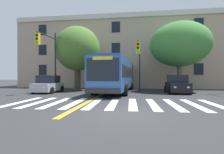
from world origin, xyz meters
The scene contains 12 objects.
ground_plane centered at (0.00, 0.00, 0.00)m, with size 120.00×120.00×0.00m, color #303033.
crosswalk centered at (-0.74, 2.83, 0.00)m, with size 11.94×4.72×0.01m.
lane_line_yellow_inner centered at (-2.46, 16.83, 0.00)m, with size 0.12×36.00×0.01m, color gold.
lane_line_yellow_outer centered at (-2.30, 16.83, 0.00)m, with size 0.12×36.00×0.01m, color gold.
city_bus centered at (-1.41, 10.43, 1.77)m, with size 3.40×12.02×3.21m.
car_silver_near_lane centered at (-7.88, 8.71, 0.77)m, with size 2.05×3.71×1.67m.
car_black_far_lane centered at (4.40, 9.82, 0.79)m, with size 2.06×3.67×1.72m.
traffic_light_far_corner centered at (-7.65, 8.34, 3.90)m, with size 0.50×3.06×5.96m.
traffic_light_overhead centered at (0.84, 9.34, 3.35)m, with size 0.45×3.59×4.90m.
street_tree_curbside_large centered at (5.09, 11.81, 4.92)m, with size 8.27×8.08×7.26m.
street_tree_curbside_small centered at (-5.94, 11.61, 4.66)m, with size 6.16×6.22×7.16m.
building_facade centered at (3.06, 19.50, 4.93)m, with size 38.16×8.62×9.84m.
Camera 1 is at (0.59, -7.26, 1.60)m, focal length 28.00 mm.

